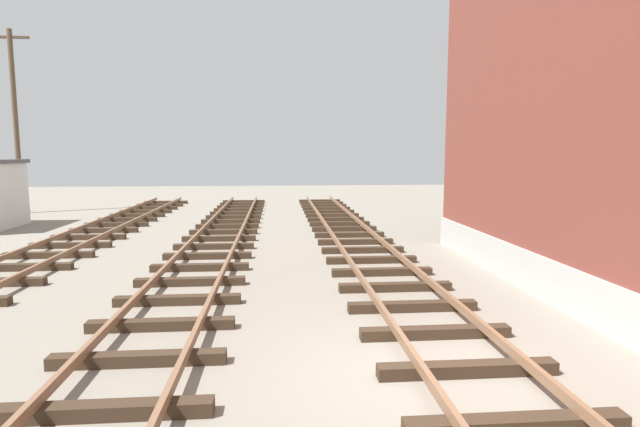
{
  "coord_description": "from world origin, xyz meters",
  "views": [
    {
      "loc": [
        -2.03,
        -6.37,
        3.04
      ],
      "look_at": [
        -0.84,
        7.65,
        1.33
      ],
      "focal_mm": 28.2,
      "sensor_mm": 36.0,
      "label": 1
    }
  ],
  "objects": [
    {
      "name": "ground_plane",
      "position": [
        0.0,
        0.0,
        0.0
      ],
      "size": [
        80.0,
        80.0,
        0.0
      ],
      "primitive_type": "plane",
      "color": "gray"
    },
    {
      "name": "track_near_building",
      "position": [
        0.54,
        0.0,
        0.13
      ],
      "size": [
        2.5,
        49.52,
        0.32
      ],
      "color": "#38281C",
      "rests_on": "ground"
    },
    {
      "name": "track_centre",
      "position": [
        -4.05,
        0.0,
        0.13
      ],
      "size": [
        2.5,
        49.52,
        0.32
      ],
      "color": "#38281C",
      "rests_on": "ground"
    },
    {
      "name": "utility_pole_far",
      "position": [
        -14.86,
        19.91,
        4.68
      ],
      "size": [
        1.8,
        0.24,
        8.97
      ],
      "color": "brown",
      "rests_on": "ground"
    }
  ]
}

